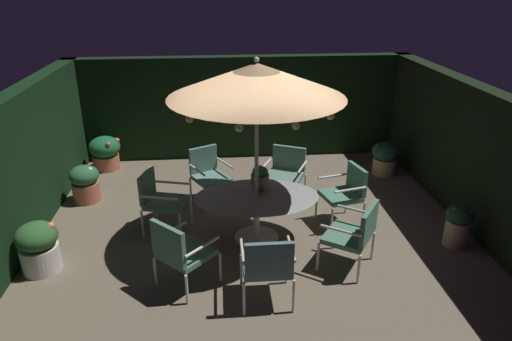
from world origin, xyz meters
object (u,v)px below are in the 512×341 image
patio_umbrella (257,81)px  patio_chair_west (346,190)px  patio_chair_southeast (180,250)px  potted_plant_back_center (38,246)px  patio_chair_east (160,197)px  centerpiece_planter (260,176)px  patio_chair_northeast (208,172)px  patio_chair_south (268,264)px  patio_chair_north (286,170)px  potted_plant_back_left (385,157)px  potted_plant_right_far (85,183)px  potted_plant_left_far (105,152)px  potted_plant_back_right (458,224)px  patio_chair_southwest (355,232)px  patio_dining_table (256,204)px

patio_umbrella → patio_chair_west: 2.34m
patio_chair_southeast → potted_plant_back_center: (-1.89, 0.55, -0.18)m
patio_umbrella → patio_chair_east: bearing=164.9°
centerpiece_planter → patio_chair_northeast: 1.43m
patio_chair_west → potted_plant_back_center: size_ratio=1.35×
patio_chair_southeast → potted_plant_back_center: patio_chair_southeast is taller
patio_chair_south → patio_chair_north: bearing=77.0°
patio_umbrella → patio_chair_north: bearing=64.4°
patio_umbrella → potted_plant_back_left: patio_umbrella is taller
patio_chair_east → patio_chair_west: patio_chair_east is taller
patio_chair_southeast → potted_plant_right_far: 3.15m
potted_plant_left_far → potted_plant_back_center: potted_plant_back_center is taller
patio_chair_east → patio_chair_south: patio_chair_east is taller
patio_umbrella → potted_plant_back_right: patio_umbrella is taller
potted_plant_right_far → patio_chair_west: bearing=-15.2°
potted_plant_back_right → potted_plant_back_left: bearing=93.0°
potted_plant_left_far → patio_chair_east: bearing=-62.0°
patio_umbrella → potted_plant_back_left: 4.04m
patio_umbrella → patio_chair_west: size_ratio=2.84×
centerpiece_planter → potted_plant_back_center: (-3.00, -0.69, -0.58)m
potted_plant_back_center → potted_plant_right_far: size_ratio=1.07×
patio_chair_northeast → potted_plant_back_center: patio_chair_northeast is taller
patio_chair_northeast → potted_plant_back_left: size_ratio=1.44×
potted_plant_back_left → potted_plant_back_right: bearing=-87.0°
patio_chair_southeast → potted_plant_left_far: 4.39m
patio_chair_northeast → patio_chair_east: patio_chair_east is taller
potted_plant_back_right → patio_chair_west: bearing=151.0°
patio_chair_southeast → potted_plant_left_far: size_ratio=1.42×
patio_chair_south → patio_chair_west: bearing=51.8°
patio_chair_southeast → patio_chair_west: bearing=29.9°
potted_plant_right_far → patio_chair_east: bearing=-38.7°
patio_umbrella → patio_chair_southeast: size_ratio=2.78×
patio_chair_southeast → potted_plant_right_far: bearing=124.9°
patio_umbrella → potted_plant_back_left: size_ratio=4.06×
patio_chair_east → potted_plant_back_right: bearing=-10.9°
patio_chair_southwest → potted_plant_right_far: (-4.07, 2.36, -0.21)m
patio_chair_east → patio_chair_southwest: patio_chair_east is taller
centerpiece_planter → potted_plant_back_left: 3.39m
patio_dining_table → potted_plant_right_far: bearing=152.0°
patio_dining_table → centerpiece_planter: (0.07, 0.17, 0.37)m
patio_chair_northeast → potted_plant_back_center: bearing=-140.6°
potted_plant_back_right → patio_chair_southeast: bearing=-170.9°
potted_plant_back_left → potted_plant_back_center: size_ratio=0.94×
centerpiece_planter → potted_plant_right_far: size_ratio=0.62×
patio_dining_table → potted_plant_back_right: bearing=-8.8°
patio_chair_south → patio_chair_southwest: patio_chair_south is taller
potted_plant_right_far → patio_chair_southeast: bearing=-55.1°
patio_chair_east → patio_chair_northeast: bearing=51.6°
patio_chair_southeast → potted_plant_back_left: 4.98m
centerpiece_planter → patio_chair_north: centerpiece_planter is taller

